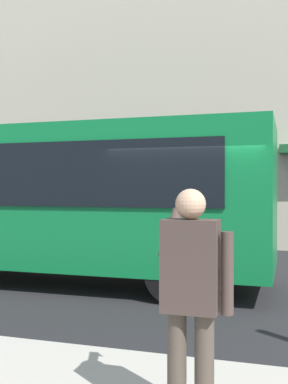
{
  "coord_description": "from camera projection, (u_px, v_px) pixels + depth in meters",
  "views": [
    {
      "loc": [
        -1.6,
        8.11,
        1.85
      ],
      "look_at": [
        0.92,
        0.1,
        1.79
      ],
      "focal_mm": 43.54,
      "sensor_mm": 36.0,
      "label": 1
    }
  ],
  "objects": [
    {
      "name": "ground_plane",
      "position": [
        195.0,
        293.0,
        8.23
      ],
      "size": [
        60.0,
        60.0,
        0.0
      ],
      "primitive_type": "plane",
      "color": "#232326"
    },
    {
      "name": "building_facade_far",
      "position": [
        238.0,
        58.0,
        14.67
      ],
      "size": [
        28.0,
        1.55,
        12.0
      ],
      "color": "beige",
      "rests_on": "ground_plane"
    },
    {
      "name": "red_bus",
      "position": [
        43.0,
        197.0,
        9.38
      ],
      "size": [
        9.05,
        2.54,
        3.08
      ],
      "color": "#0F7238",
      "rests_on": "ground_plane"
    },
    {
      "name": "pedestrian_photographer",
      "position": [
        191.0,
        288.0,
        3.33
      ],
      "size": [
        0.53,
        0.52,
        1.7
      ],
      "color": "#4C4238",
      "rests_on": "sidewalk_curb"
    }
  ]
}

